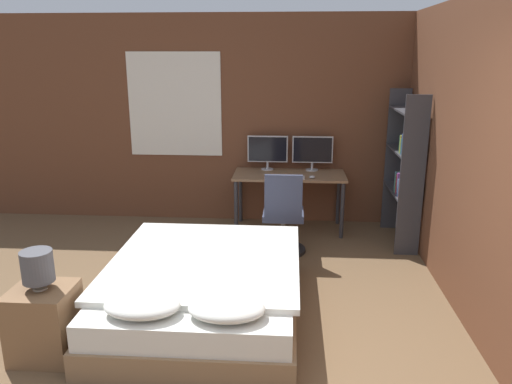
% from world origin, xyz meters
% --- Properties ---
extents(wall_back, '(12.00, 0.08, 2.70)m').
position_xyz_m(wall_back, '(-0.02, 3.82, 1.35)').
color(wall_back, brown).
rests_on(wall_back, ground_plane).
extents(wall_side_right, '(0.06, 12.00, 2.70)m').
position_xyz_m(wall_side_right, '(1.77, 1.50, 1.35)').
color(wall_side_right, brown).
rests_on(wall_side_right, ground_plane).
extents(bed, '(1.64, 2.08, 0.55)m').
position_xyz_m(bed, '(-0.47, 1.20, 0.24)').
color(bed, '#846647').
rests_on(bed, ground_plane).
extents(nightstand, '(0.45, 0.43, 0.55)m').
position_xyz_m(nightstand, '(-1.55, 0.50, 0.27)').
color(nightstand, brown).
rests_on(nightstand, ground_plane).
extents(bedside_lamp, '(0.23, 0.23, 0.30)m').
position_xyz_m(bedside_lamp, '(-1.55, 0.50, 0.73)').
color(bedside_lamp, gray).
rests_on(bedside_lamp, nightstand).
extents(desk, '(1.41, 0.64, 0.74)m').
position_xyz_m(desk, '(0.25, 3.43, 0.65)').
color(desk, '#846042').
rests_on(desk, ground_plane).
extents(monitor_left, '(0.52, 0.16, 0.45)m').
position_xyz_m(monitor_left, '(-0.04, 3.65, 0.99)').
color(monitor_left, '#B7B7BC').
rests_on(monitor_left, desk).
extents(monitor_right, '(0.52, 0.16, 0.45)m').
position_xyz_m(monitor_right, '(0.54, 3.65, 0.99)').
color(monitor_right, '#B7B7BC').
rests_on(monitor_right, desk).
extents(keyboard, '(0.37, 0.13, 0.02)m').
position_xyz_m(keyboard, '(0.25, 3.21, 0.75)').
color(keyboard, '#B7B7BC').
rests_on(keyboard, desk).
extents(computer_mouse, '(0.07, 0.05, 0.04)m').
position_xyz_m(computer_mouse, '(0.53, 3.21, 0.76)').
color(computer_mouse, '#B7B7BC').
rests_on(computer_mouse, desk).
extents(office_chair, '(0.52, 0.52, 0.96)m').
position_xyz_m(office_chair, '(0.19, 2.63, 0.39)').
color(office_chair, black).
rests_on(office_chair, ground_plane).
extents(bookshelf, '(0.27, 0.93, 1.80)m').
position_xyz_m(bookshelf, '(1.59, 3.03, 0.97)').
color(bookshelf, '#333338').
rests_on(bookshelf, ground_plane).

